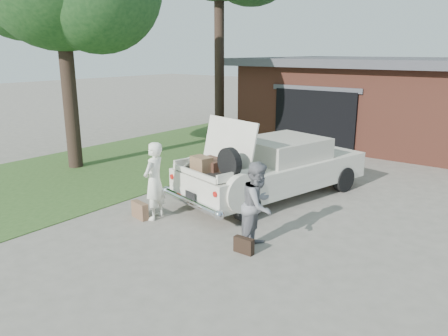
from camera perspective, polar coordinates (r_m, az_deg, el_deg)
The scene contains 8 objects.
ground at distance 9.45m, azimuth -2.24°, elevation -7.20°, with size 90.00×90.00×0.00m, color gray.
grass_strip at distance 15.19m, azimuth -10.95°, elevation 1.19°, with size 6.00×16.00×0.02m, color #2D4C1E.
house at distance 18.85m, azimuth 23.44°, elevation 8.03°, with size 12.80×7.80×3.30m.
sedan at distance 10.98m, azimuth 6.41°, elevation 0.05°, with size 3.11×5.44×2.11m.
woman_left at distance 9.56m, azimuth -9.11°, elevation -1.69°, with size 0.62×0.41×1.71m, color white.
woman_right at distance 8.10m, azimuth 4.47°, elevation -4.86°, with size 0.80×0.63×1.65m, color gray.
suitcase_left at distance 9.82m, azimuth -10.93°, elevation -5.44°, with size 0.48×0.15×0.37m, color brown.
suitcase_right at distance 8.09m, azimuth 2.60°, elevation -10.06°, with size 0.39×0.12×0.30m, color black.
Camera 1 is at (5.63, -6.69, 3.58)m, focal length 35.00 mm.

